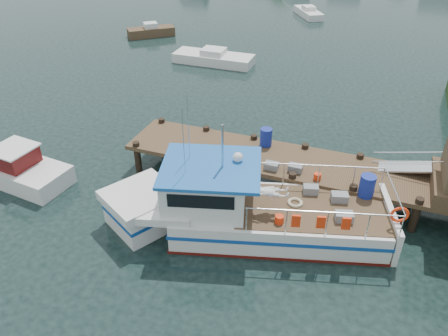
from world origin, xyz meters
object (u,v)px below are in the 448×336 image
(lobster_boat, at_px, (243,210))
(moored_a, at_px, (214,58))
(moored_rowboat, at_px, (151,31))
(moored_b, at_px, (308,12))
(dock, at_px, (411,165))
(work_boat, at_px, (7,165))

(lobster_boat, height_order, moored_a, lobster_boat)
(moored_rowboat, xyz_separation_m, moored_b, (12.10, 12.32, -0.06))
(moored_b, bearing_deg, moored_rowboat, -111.81)
(dock, distance_m, moored_rowboat, 29.37)
(work_boat, xyz_separation_m, moored_a, (3.30, 18.11, -0.16))
(work_boat, relative_size, moored_a, 1.13)
(work_boat, height_order, moored_rowboat, work_boat)
(work_boat, bearing_deg, dock, 18.49)
(lobster_boat, xyz_separation_m, moored_rowboat, (-16.43, 22.62, -0.57))
(dock, bearing_deg, work_boat, -167.59)
(moored_rowboat, bearing_deg, moored_a, -40.90)
(moored_b, bearing_deg, moored_a, -80.62)
(moored_b, bearing_deg, dock, -49.20)
(dock, bearing_deg, lobster_boat, -148.36)
(moored_a, bearing_deg, moored_b, 95.90)
(moored_rowboat, bearing_deg, work_boat, -88.72)
(dock, bearing_deg, moored_rowboat, 139.68)
(moored_rowboat, xyz_separation_m, moored_a, (8.07, -4.73, -0.03))
(lobster_boat, xyz_separation_m, work_boat, (-11.66, -0.22, -0.43))
(lobster_boat, bearing_deg, moored_rowboat, 110.20)
(moored_rowboat, distance_m, moored_a, 9.36)
(dock, relative_size, lobster_boat, 1.43)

